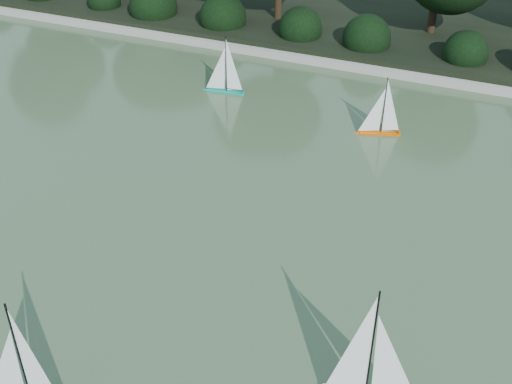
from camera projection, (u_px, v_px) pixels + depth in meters
ground at (184, 332)px, 8.21m from camera, size 80.00×80.00×0.00m
pond_coping at (367, 68)px, 15.02m from camera, size 40.00×0.35×0.18m
far_bank at (404, 14)px, 18.04m from camera, size 40.00×8.00×0.30m
shrub_hedge at (378, 40)px, 15.51m from camera, size 29.10×1.10×1.10m
sailboat_orange at (376, 124)px, 12.45m from camera, size 0.92×0.45×1.28m
sailboat_teal at (222, 83)px, 14.03m from camera, size 1.00×0.29×1.36m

